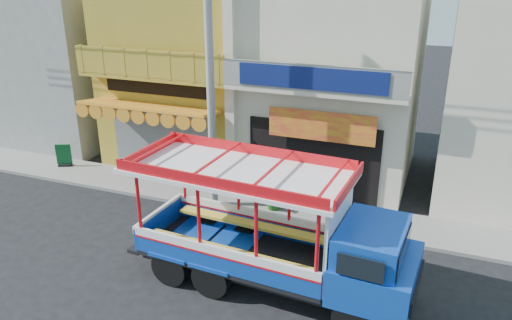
{
  "coord_description": "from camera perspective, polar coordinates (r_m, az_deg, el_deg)",
  "views": [
    {
      "loc": [
        5.94,
        -10.68,
        7.87
      ],
      "look_at": [
        0.85,
        2.5,
        2.31
      ],
      "focal_mm": 35.0,
      "sensor_mm": 36.0,
      "label": 1
    }
  ],
  "objects": [
    {
      "name": "green_sign",
      "position": [
        21.88,
        -21.09,
        0.34
      ],
      "size": [
        0.58,
        0.46,
        0.93
      ],
      "color": "black",
      "rests_on": "sidewalk"
    },
    {
      "name": "ground",
      "position": [
        14.53,
        -6.84,
        -11.47
      ],
      "size": [
        90.0,
        90.0,
        0.0
      ],
      "primitive_type": "plane",
      "color": "black",
      "rests_on": "ground"
    },
    {
      "name": "shophouse_left",
      "position": [
        21.46,
        -6.99,
        11.24
      ],
      "size": [
        6.0,
        7.5,
        8.24
      ],
      "color": "#A18A23",
      "rests_on": "ground"
    },
    {
      "name": "songthaew_truck",
      "position": [
        12.42,
        3.91,
        -8.63
      ],
      "size": [
        7.45,
        2.84,
        3.41
      ],
      "color": "black",
      "rests_on": "ground"
    },
    {
      "name": "potted_plant_b",
      "position": [
        16.79,
        6.22,
        -4.31
      ],
      "size": [
        0.66,
        0.62,
        0.95
      ],
      "primitive_type": "imported",
      "rotation": [
        0.0,
        0.0,
        2.64
      ],
      "color": "#1D5217",
      "rests_on": "sidewalk"
    },
    {
      "name": "sidewalk",
      "position": [
        17.65,
        -0.84,
        -4.77
      ],
      "size": [
        30.0,
        2.0,
        0.12
      ],
      "primitive_type": "cube",
      "color": "slate",
      "rests_on": "ground"
    },
    {
      "name": "filler_building_left",
      "position": [
        25.54,
        -21.22,
        10.9
      ],
      "size": [
        6.0,
        6.0,
        7.6
      ],
      "primitive_type": "cube",
      "color": "gray",
      "rests_on": "ground"
    },
    {
      "name": "potted_plant_c",
      "position": [
        17.18,
        8.51,
        -3.62
      ],
      "size": [
        0.81,
        0.81,
        1.05
      ],
      "primitive_type": "imported",
      "rotation": [
        0.0,
        0.0,
        4.17
      ],
      "color": "#1D5217",
      "rests_on": "sidewalk"
    },
    {
      "name": "utility_pole",
      "position": [
        15.8,
        -4.82,
        11.07
      ],
      "size": [
        28.0,
        0.26,
        9.0
      ],
      "color": "gray",
      "rests_on": "ground"
    },
    {
      "name": "potted_plant_a",
      "position": [
        16.88,
        2.15,
        -4.03
      ],
      "size": [
        1.14,
        1.13,
        0.96
      ],
      "primitive_type": "imported",
      "rotation": [
        0.0,
        0.0,
        0.71
      ],
      "color": "#1D5217",
      "rests_on": "sidewalk"
    },
    {
      "name": "shophouse_right",
      "position": [
        19.42,
        9.14,
        10.05
      ],
      "size": [
        6.0,
        6.75,
        8.24
      ],
      "color": "beige",
      "rests_on": "ground"
    },
    {
      "name": "party_pilaster",
      "position": [
        17.44,
        -2.94,
        8.64
      ],
      "size": [
        0.35,
        0.3,
        8.0
      ],
      "primitive_type": "cube",
      "color": "beige",
      "rests_on": "ground"
    }
  ]
}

